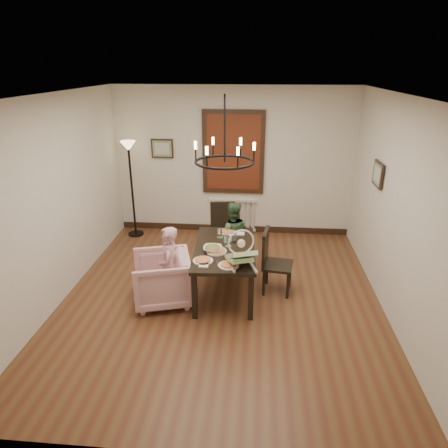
# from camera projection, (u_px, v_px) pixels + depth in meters

# --- Properties ---
(room_shell) EXTENTS (4.51, 5.00, 2.81)m
(room_shell) POSITION_uv_depth(u_px,v_px,m) (223.00, 198.00, 5.58)
(room_shell) COLOR brown
(room_shell) RESTS_ON ground
(dining_table) EXTENTS (0.93, 1.56, 0.71)m
(dining_table) POSITION_uv_depth(u_px,v_px,m) (225.00, 253.00, 5.71)
(dining_table) COLOR black
(dining_table) RESTS_ON room_shell
(chair_far) EXTENTS (0.48, 0.48, 0.96)m
(chair_far) POSITION_uv_depth(u_px,v_px,m) (223.00, 232.00, 6.79)
(chair_far) COLOR black
(chair_far) RESTS_ON room_shell
(chair_right) EXTENTS (0.48, 0.48, 0.96)m
(chair_right) POSITION_uv_depth(u_px,v_px,m) (278.00, 262.00, 5.77)
(chair_right) COLOR black
(chair_right) RESTS_ON room_shell
(armchair) EXTENTS (0.97, 0.95, 0.72)m
(armchair) POSITION_uv_depth(u_px,v_px,m) (162.00, 279.00, 5.56)
(armchair) COLOR beige
(armchair) RESTS_ON room_shell
(elderly_woman) EXTENTS (0.28, 0.38, 0.97)m
(elderly_woman) POSITION_uv_depth(u_px,v_px,m) (169.00, 274.00, 5.43)
(elderly_woman) COLOR #CB8F99
(elderly_woman) RESTS_ON room_shell
(seated_man) EXTENTS (0.49, 0.40, 0.94)m
(seated_man) POSITION_uv_depth(u_px,v_px,m) (232.00, 241.00, 6.46)
(seated_man) COLOR #3A5D37
(seated_man) RESTS_ON room_shell
(baby_bouncer) EXTENTS (0.52, 0.60, 0.33)m
(baby_bouncer) POSITION_uv_depth(u_px,v_px,m) (241.00, 253.00, 5.13)
(baby_bouncer) COLOR #BCE9A1
(baby_bouncer) RESTS_ON dining_table
(salad_bowl) EXTENTS (0.32, 0.32, 0.08)m
(salad_bowl) POSITION_uv_depth(u_px,v_px,m) (213.00, 248.00, 5.56)
(salad_bowl) COLOR white
(salad_bowl) RESTS_ON dining_table
(pizza_platter) EXTENTS (0.29, 0.29, 0.04)m
(pizza_platter) POSITION_uv_depth(u_px,v_px,m) (216.00, 251.00, 5.54)
(pizza_platter) COLOR tan
(pizza_platter) RESTS_ON dining_table
(drinking_glass) EXTENTS (0.08, 0.08, 0.16)m
(drinking_glass) POSITION_uv_depth(u_px,v_px,m) (226.00, 240.00, 5.74)
(drinking_glass) COLOR silver
(drinking_glass) RESTS_ON dining_table
(window_blinds) EXTENTS (1.00, 0.03, 1.40)m
(window_blinds) POSITION_uv_depth(u_px,v_px,m) (233.00, 153.00, 7.43)
(window_blinds) COLOR maroon
(window_blinds) RESTS_ON room_shell
(radiator) EXTENTS (0.92, 0.12, 0.62)m
(radiator) POSITION_uv_depth(u_px,v_px,m) (233.00, 215.00, 7.92)
(radiator) COLOR silver
(radiator) RESTS_ON room_shell
(picture_back) EXTENTS (0.42, 0.03, 0.36)m
(picture_back) POSITION_uv_depth(u_px,v_px,m) (162.00, 149.00, 7.53)
(picture_back) COLOR black
(picture_back) RESTS_ON room_shell
(picture_right) EXTENTS (0.03, 0.42, 0.36)m
(picture_right) POSITION_uv_depth(u_px,v_px,m) (378.00, 174.00, 5.79)
(picture_right) COLOR black
(picture_right) RESTS_ON room_shell
(floor_lamp) EXTENTS (0.30, 0.30, 1.80)m
(floor_lamp) POSITION_uv_depth(u_px,v_px,m) (132.00, 191.00, 7.56)
(floor_lamp) COLOR black
(floor_lamp) RESTS_ON room_shell
(chandelier) EXTENTS (0.80, 0.80, 0.04)m
(chandelier) POSITION_uv_depth(u_px,v_px,m) (225.00, 162.00, 5.22)
(chandelier) COLOR black
(chandelier) RESTS_ON room_shell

